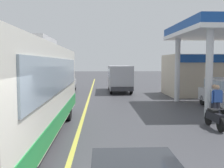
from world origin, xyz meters
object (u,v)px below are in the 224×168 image
coach_bus_main (23,92)px  car_trailing_behind_bus (65,81)px  pedestrian_near_pump (214,99)px  pedestrian_by_shop (217,100)px  minibus_opposing_lane (119,76)px  motorcycle_parked_forecourt (214,118)px

coach_bus_main → car_trailing_behind_bus: size_ratio=2.63×
pedestrian_near_pump → car_trailing_behind_bus: 14.88m
pedestrian_by_shop → car_trailing_behind_bus: bearing=126.1°
minibus_opposing_lane → car_trailing_behind_bus: bearing=-178.2°
coach_bus_main → minibus_opposing_lane: (4.50, 15.73, -0.25)m
minibus_opposing_lane → pedestrian_near_pump: (3.85, -12.05, -0.54)m
pedestrian_near_pump → car_trailing_behind_bus: (-8.94, 11.89, 0.08)m
car_trailing_behind_bus → pedestrian_by_shop: bearing=-53.9°
minibus_opposing_lane → pedestrian_by_shop: 12.99m
coach_bus_main → pedestrian_by_shop: 9.00m
minibus_opposing_lane → pedestrian_near_pump: 12.66m
minibus_opposing_lane → car_trailing_behind_bus: size_ratio=1.46×
coach_bus_main → minibus_opposing_lane: size_ratio=1.80×
car_trailing_behind_bus → coach_bus_main: bearing=-87.8°
coach_bus_main → motorcycle_parked_forecourt: (7.39, 1.50, -1.28)m
coach_bus_main → pedestrian_near_pump: bearing=23.8°
pedestrian_near_pump → pedestrian_by_shop: (-0.02, -0.35, 0.00)m
minibus_opposing_lane → car_trailing_behind_bus: minibus_opposing_lane is taller
pedestrian_by_shop → minibus_opposing_lane: bearing=107.2°
pedestrian_by_shop → coach_bus_main: bearing=-158.2°
car_trailing_behind_bus → pedestrian_near_pump: bearing=-53.1°
motorcycle_parked_forecourt → car_trailing_behind_bus: size_ratio=0.43×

